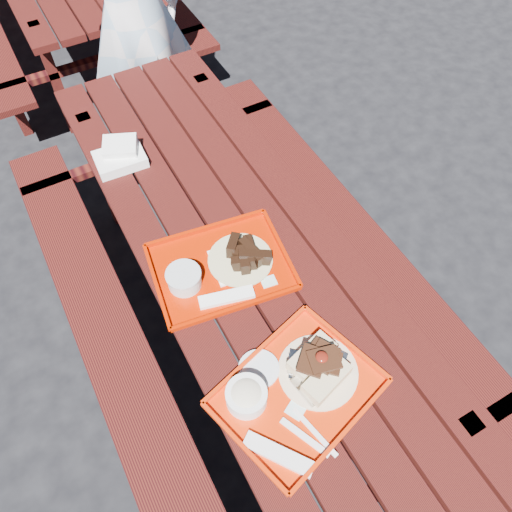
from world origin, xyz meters
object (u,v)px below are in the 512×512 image
picnic_table_near (238,265)px  near_tray (293,385)px  person (133,17)px  far_tray (219,268)px

picnic_table_near → near_tray: near_tray is taller
picnic_table_near → person: bearing=84.2°
picnic_table_near → far_tray: size_ratio=4.49×
far_tray → near_tray: bearing=-89.6°
picnic_table_near → far_tray: 0.27m
near_tray → far_tray: (-0.00, 0.50, -0.01)m
picnic_table_near → far_tray: bearing=-140.3°
picnic_table_near → near_tray: 0.66m
person → picnic_table_near: bearing=74.7°
near_tray → person: person is taller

